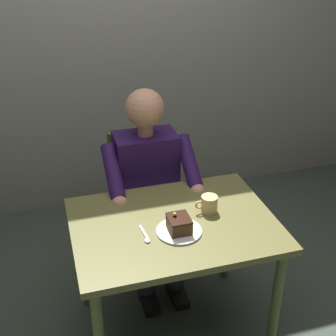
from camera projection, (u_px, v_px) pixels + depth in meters
ground_plane at (173, 325)px, 2.57m from camera, size 14.00×14.00×0.00m
cafe_rear_panel at (111, 6)px, 3.11m from camera, size 6.40×0.12×3.00m
dining_table at (174, 237)px, 2.27m from camera, size 1.00×0.73×0.71m
chair at (143, 194)px, 2.90m from camera, size 0.42×0.42×0.88m
seated_person at (150, 187)px, 2.68m from camera, size 0.53×0.58×1.21m
dessert_plate at (179, 231)px, 2.16m from camera, size 0.22×0.22×0.01m
cake_slice at (179, 224)px, 2.14m from camera, size 0.10×0.12×0.09m
coffee_cup at (209, 204)px, 2.29m from camera, size 0.12×0.08×0.09m
dessert_spoon at (146, 237)px, 2.12m from camera, size 0.03×0.14×0.01m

